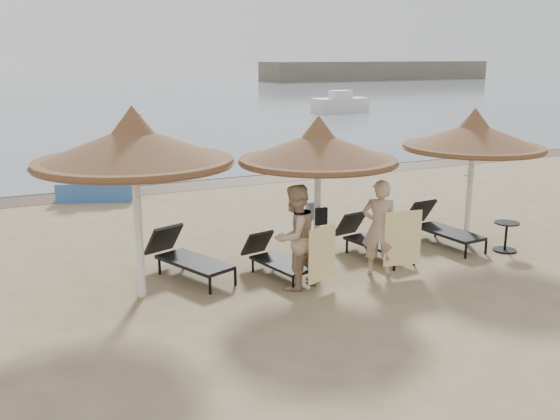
% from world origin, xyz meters
% --- Properties ---
extents(ground, '(160.00, 160.00, 0.00)m').
position_xyz_m(ground, '(0.00, 0.00, 0.00)').
color(ground, '#9C8963').
rests_on(ground, ground).
extents(sea, '(200.00, 140.00, 0.03)m').
position_xyz_m(sea, '(0.00, 80.00, 0.01)').
color(sea, slate).
rests_on(sea, ground).
extents(wet_sand_strip, '(200.00, 1.60, 0.01)m').
position_xyz_m(wet_sand_strip, '(0.00, 9.40, 0.00)').
color(wet_sand_strip, '#4D3A28').
rests_on(wet_sand_strip, ground).
extents(palapa_left, '(3.27, 3.27, 3.24)m').
position_xyz_m(palapa_left, '(-3.35, 0.77, 2.58)').
color(palapa_left, white).
rests_on(palapa_left, ground).
extents(palapa_center, '(2.98, 2.98, 2.96)m').
position_xyz_m(palapa_center, '(0.02, 0.70, 2.35)').
color(palapa_center, white).
rests_on(palapa_center, ground).
extents(palapa_right, '(2.98, 2.98, 2.95)m').
position_xyz_m(palapa_right, '(3.82, 0.81, 2.35)').
color(palapa_right, white).
rests_on(palapa_right, ground).
extents(lounger_far_left, '(1.30, 2.06, 0.88)m').
position_xyz_m(lounger_far_left, '(-2.36, 1.44, 0.39)').
color(lounger_far_left, black).
rests_on(lounger_far_left, ground).
extents(lounger_near_left, '(0.87, 1.73, 0.74)m').
position_xyz_m(lounger_near_left, '(-0.84, 0.78, 0.33)').
color(lounger_near_left, black).
rests_on(lounger_near_left, ground).
extents(lounger_near_right, '(0.90, 1.90, 0.82)m').
position_xyz_m(lounger_near_right, '(1.43, 1.00, 0.37)').
color(lounger_near_right, black).
rests_on(lounger_near_right, ground).
extents(lounger_far_right, '(0.81, 1.99, 0.87)m').
position_xyz_m(lounger_far_right, '(3.26, 1.04, 0.39)').
color(lounger_far_right, black).
rests_on(lounger_far_right, ground).
extents(side_table, '(0.52, 0.52, 0.62)m').
position_xyz_m(side_table, '(4.17, 0.01, 0.29)').
color(side_table, black).
rests_on(side_table, ground).
extents(person_left, '(1.16, 0.95, 2.17)m').
position_xyz_m(person_left, '(-0.80, 0.01, 1.08)').
color(person_left, tan).
rests_on(person_left, ground).
extents(person_right, '(1.15, 1.08, 2.11)m').
position_xyz_m(person_right, '(0.94, -0.03, 1.05)').
color(person_right, tan).
rests_on(person_right, ground).
extents(towel_left, '(0.66, 0.26, 0.98)m').
position_xyz_m(towel_left, '(-0.45, -0.34, 0.68)').
color(towel_left, yellow).
rests_on(towel_left, ground).
extents(towel_right, '(0.74, 0.14, 1.05)m').
position_xyz_m(towel_right, '(1.29, -0.28, 0.72)').
color(towel_right, yellow).
rests_on(towel_right, ground).
extents(bag_patterned, '(0.28, 0.14, 0.34)m').
position_xyz_m(bag_patterned, '(0.02, 0.88, 1.11)').
color(bag_patterned, silver).
rests_on(bag_patterned, ground).
extents(bag_dark, '(0.23, 0.08, 0.32)m').
position_xyz_m(bag_dark, '(0.02, 0.54, 1.09)').
color(bag_dark, black).
rests_on(bag_dark, ground).
extents(pedal_boat, '(2.46, 1.93, 1.00)m').
position_xyz_m(pedal_boat, '(-2.71, 8.82, 0.37)').
color(pedal_boat, '#3360A5').
rests_on(pedal_boat, ground).
extents(buoy_mid, '(0.36, 0.36, 0.36)m').
position_xyz_m(buoy_mid, '(3.77, 31.79, 0.18)').
color(buoy_mid, yellow).
rests_on(buoy_mid, ground).
extents(buoy_right, '(0.31, 0.31, 0.31)m').
position_xyz_m(buoy_right, '(12.33, 22.58, 0.15)').
color(buoy_right, yellow).
rests_on(buoy_right, ground).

